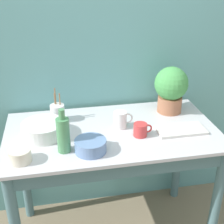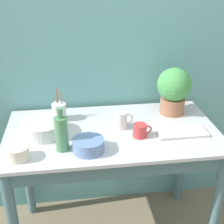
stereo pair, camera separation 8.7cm
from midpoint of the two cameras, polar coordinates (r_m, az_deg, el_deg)
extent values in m
cube|color=#609E9E|center=(2.08, -3.34, 10.89)|extent=(6.00, 0.05, 2.40)
cylinder|color=slate|center=(2.04, 17.19, -16.25)|extent=(0.06, 0.06, 0.81)
cylinder|color=slate|center=(2.33, -16.88, -10.21)|extent=(0.06, 0.06, 0.81)
cylinder|color=slate|center=(2.46, 11.07, -7.42)|extent=(0.06, 0.06, 0.81)
cube|color=slate|center=(1.64, 0.43, -10.45)|extent=(1.15, 0.02, 0.10)
cube|color=silver|center=(1.85, -1.35, -3.63)|extent=(1.25, 0.69, 0.02)
cylinder|color=#A36647|center=(2.08, 9.30, 1.43)|extent=(0.16, 0.16, 0.11)
sphere|color=#47994C|center=(2.03, 9.59, 5.15)|extent=(0.22, 0.22, 0.22)
cylinder|color=silver|center=(1.83, -13.83, -3.12)|extent=(0.24, 0.24, 0.08)
cylinder|color=#4C8C59|center=(1.64, -10.41, -4.23)|extent=(0.07, 0.07, 0.19)
cylinder|color=#4C8C59|center=(1.58, -10.76, -0.43)|extent=(0.03, 0.03, 0.05)
cylinder|color=white|center=(1.86, 0.14, -1.44)|extent=(0.08, 0.08, 0.10)
torus|color=white|center=(1.86, 1.48, -1.18)|extent=(0.07, 0.01, 0.07)
cylinder|color=#C63838|center=(1.78, 3.80, -3.28)|extent=(0.08, 0.08, 0.08)
torus|color=#C63838|center=(1.79, 5.17, -3.04)|extent=(0.05, 0.01, 0.05)
cylinder|color=#6684B2|center=(1.64, -5.47, -6.19)|extent=(0.17, 0.17, 0.07)
cylinder|color=beige|center=(1.64, -17.94, -7.63)|extent=(0.11, 0.11, 0.07)
cylinder|color=silver|center=(1.97, -11.17, -0.19)|extent=(0.09, 0.09, 0.11)
cylinder|color=olive|center=(1.96, -10.70, 0.90)|extent=(0.01, 0.01, 0.18)
cylinder|color=olive|center=(1.97, -11.56, 0.91)|extent=(0.01, 0.02, 0.18)
cylinder|color=olive|center=(1.96, -11.47, 1.36)|extent=(0.01, 0.03, 0.21)
cube|color=beige|center=(1.87, 11.17, -3.23)|extent=(0.29, 0.15, 0.02)
camera|label=1|loc=(0.04, -91.39, -0.68)|focal=50.00mm
camera|label=2|loc=(0.04, 88.61, 0.68)|focal=50.00mm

